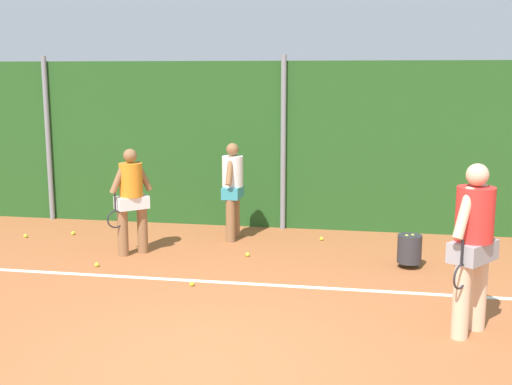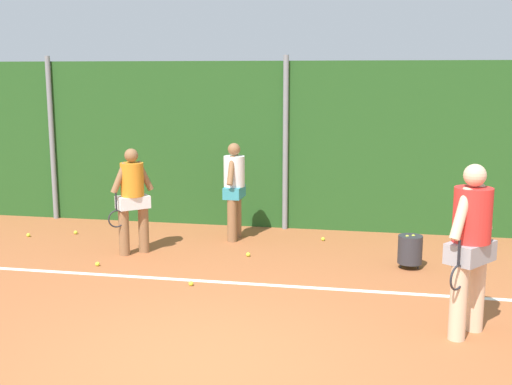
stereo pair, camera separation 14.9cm
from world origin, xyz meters
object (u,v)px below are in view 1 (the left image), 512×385
player_backcourt_far (233,186)px  tennis_ball_0 (97,265)px  ball_hopper (409,249)px  tennis_ball_1 (73,233)px  tennis_ball_5 (192,284)px  player_foreground_near (473,240)px  player_midcourt (131,196)px  tennis_ball_3 (248,255)px  tennis_ball_4 (321,239)px  tennis_ball_6 (26,236)px

player_backcourt_far → tennis_ball_0: player_backcourt_far is taller
ball_hopper → tennis_ball_1: bearing=170.5°
tennis_ball_5 → tennis_ball_0: bearing=159.5°
player_backcourt_far → tennis_ball_5: player_backcourt_far is taller
player_foreground_near → player_midcourt: bearing=-79.9°
player_midcourt → tennis_ball_5: player_midcourt is taller
player_midcourt → tennis_ball_5: 2.14m
player_foreground_near → tennis_ball_3: 4.11m
player_midcourt → tennis_ball_4: player_midcourt is taller
player_midcourt → tennis_ball_4: 3.36m
tennis_ball_1 → tennis_ball_3: bearing=-13.7°
player_foreground_near → tennis_ball_0: 5.50m
tennis_ball_6 → ball_hopper: bearing=-5.5°
player_backcourt_far → ball_hopper: bearing=69.8°
player_foreground_near → tennis_ball_0: (-5.14, 1.66, -1.04)m
player_midcourt → tennis_ball_3: 2.06m
player_foreground_near → tennis_ball_1: player_foreground_near is taller
player_midcourt → tennis_ball_5: size_ratio=25.81×
player_foreground_near → tennis_ball_4: (-1.93, 3.80, -1.04)m
player_backcourt_far → tennis_ball_3: 1.45m
tennis_ball_4 → tennis_ball_5: bearing=-119.4°
tennis_ball_1 → player_foreground_near: bearing=-28.2°
player_foreground_near → tennis_ball_5: bearing=-70.0°
player_midcourt → tennis_ball_5: bearing=92.4°
player_midcourt → tennis_ball_3: player_midcourt is taller
tennis_ball_1 → tennis_ball_4: (4.43, 0.39, 0.00)m
ball_hopper → tennis_ball_0: (-4.62, -0.79, -0.26)m
player_foreground_near → tennis_ball_4: player_foreground_near is taller
player_foreground_near → tennis_ball_5: 3.79m
player_backcourt_far → tennis_ball_1: (-2.89, -0.21, -0.92)m
player_foreground_near → ball_hopper: size_ratio=3.74×
ball_hopper → tennis_ball_4: ball_hopper is taller
tennis_ball_1 → tennis_ball_5: bearing=-39.6°
tennis_ball_3 → tennis_ball_4: (1.08, 1.21, 0.00)m
ball_hopper → tennis_ball_4: size_ratio=7.78×
player_foreground_near → tennis_ball_6: 7.81m
tennis_ball_3 → tennis_ball_5: (-0.48, -1.56, 0.00)m
tennis_ball_3 → tennis_ball_5: 1.63m
tennis_ball_0 → tennis_ball_6: 2.42m
tennis_ball_0 → tennis_ball_3: size_ratio=1.00×
tennis_ball_4 → tennis_ball_6: 5.22m
tennis_ball_0 → tennis_ball_1: 2.14m
ball_hopper → tennis_ball_0: size_ratio=7.78×
player_midcourt → tennis_ball_1: size_ratio=25.81×
tennis_ball_3 → tennis_ball_1: bearing=166.3°
tennis_ball_1 → player_midcourt: bearing=-33.4°
tennis_ball_0 → tennis_ball_3: bearing=23.8°
tennis_ball_1 → tennis_ball_4: 4.45m
ball_hopper → tennis_ball_0: ball_hopper is taller
tennis_ball_6 → tennis_ball_0: bearing=-36.0°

